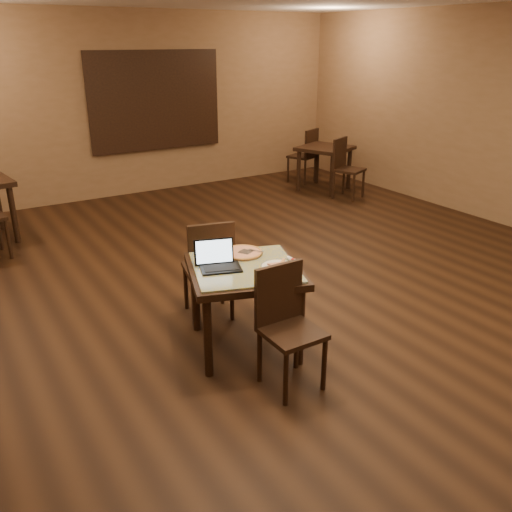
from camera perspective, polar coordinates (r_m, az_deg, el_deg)
ground at (r=5.66m, az=4.86°, el=-4.74°), size 10.00×10.00×0.00m
wall_back at (r=9.60m, az=-13.45°, el=15.14°), size 8.00×0.02×3.00m
mural at (r=9.73m, az=-10.52°, el=15.74°), size 2.34×0.05×1.64m
tiled_table at (r=4.57m, az=-1.20°, el=-2.27°), size 1.17×1.17×0.76m
chair_main_near at (r=4.16m, az=3.17°, el=-6.69°), size 0.42×0.42×0.96m
chair_main_far at (r=5.10m, az=-4.91°, el=-0.89°), size 0.52×0.52×1.00m
laptop at (r=4.50m, az=-4.07°, el=-0.47°), size 0.39×0.35×0.23m
plate at (r=4.49m, az=2.38°, el=-1.16°), size 0.28×0.28×0.02m
pizza_slice at (r=4.49m, az=2.38°, el=-0.99°), size 0.28×0.28×0.02m
pizza_pan at (r=4.78m, az=-1.44°, el=0.21°), size 0.33×0.33×0.01m
pizza_whole at (r=4.77m, az=-1.44°, el=0.38°), size 0.35×0.35×0.02m
spatula at (r=4.76m, az=-1.11°, el=0.45°), size 0.21×0.27×0.01m
napkin_roll at (r=4.62m, az=3.95°, el=-0.44°), size 0.04×0.15×0.04m
other_table_a at (r=9.81m, az=7.25°, el=10.61°), size 1.08×1.08×0.77m
other_table_a_chair_near at (r=9.36m, az=9.34°, el=9.47°), size 0.57×0.57×1.00m
other_table_a_chair_far at (r=10.30m, az=5.30°, el=10.78°), size 0.57×0.57×1.00m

